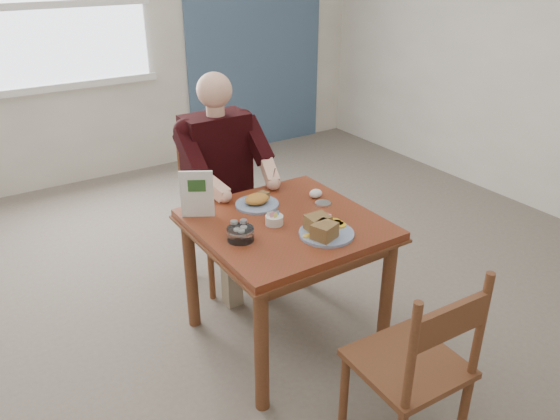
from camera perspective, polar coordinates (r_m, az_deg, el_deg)
floor at (r=3.25m, az=0.53°, el=-12.98°), size 6.00×6.00×0.00m
wall_back at (r=5.33m, az=-18.38°, el=17.77°), size 5.50×0.00×5.50m
accent_panel at (r=5.94m, az=-2.54°, el=19.67°), size 1.60×0.02×2.80m
lemon_wedge at (r=2.66m, az=2.89°, el=-2.78°), size 0.06×0.05×0.03m
napkin at (r=3.10m, az=3.75°, el=1.74°), size 0.09×0.08×0.05m
metal_dish at (r=3.02m, az=4.50°, el=0.68°), size 0.11×0.11×0.01m
window at (r=5.19m, az=-23.04°, el=19.13°), size 1.72×0.04×1.42m
table at (r=2.89m, az=0.58°, el=-3.07°), size 0.92×0.92×0.75m
chair_far at (r=3.58m, az=-6.48°, el=-0.12°), size 0.42×0.42×0.95m
chair_near at (r=2.39m, az=13.99°, el=-15.70°), size 0.44×0.44×0.95m
diner at (r=3.38m, az=-6.06°, el=4.40°), size 0.53×0.56×1.39m
near_plate at (r=2.69m, az=4.60°, el=-1.99°), size 0.32×0.32×0.09m
far_plate at (r=3.00m, az=-2.39°, el=0.94°), size 0.30×0.30×0.06m
caddy at (r=2.79m, az=-0.61°, el=-1.04°), size 0.10×0.10×0.07m
shakers at (r=2.69m, az=-4.30°, el=-1.85°), size 0.09×0.06×0.08m
creamer at (r=2.65m, az=-4.15°, el=-2.49°), size 0.16×0.16×0.06m
menu at (r=2.86m, az=-8.68°, el=1.69°), size 0.16×0.10×0.26m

